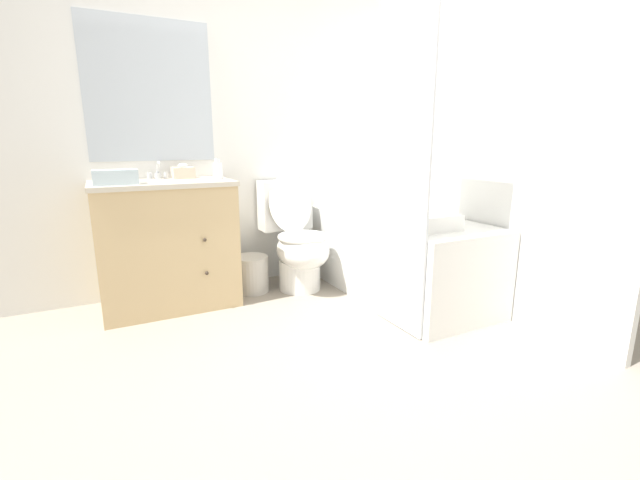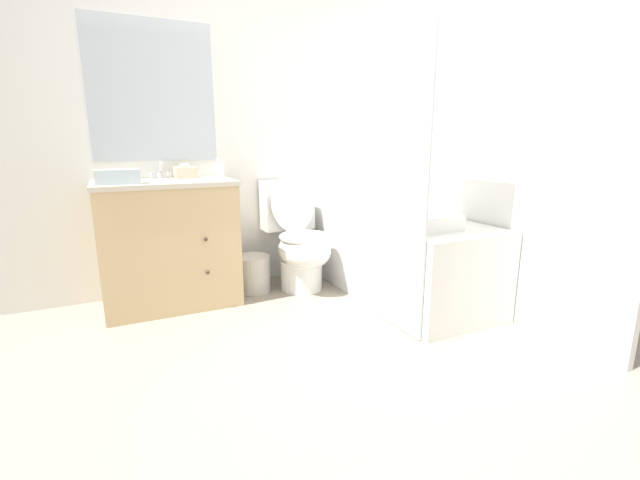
# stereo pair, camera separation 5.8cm
# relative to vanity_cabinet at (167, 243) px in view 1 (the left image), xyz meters

# --- Properties ---
(ground_plane) EXTENTS (14.00, 14.00, 0.00)m
(ground_plane) POSITION_rel_vanity_cabinet_xyz_m (0.72, -1.45, -0.44)
(ground_plane) COLOR gray
(wall_back) EXTENTS (8.00, 0.06, 2.50)m
(wall_back) POSITION_rel_vanity_cabinet_xyz_m (0.71, 0.29, 0.81)
(wall_back) COLOR silver
(wall_back) RESTS_ON ground_plane
(wall_right) EXTENTS (0.05, 2.71, 2.50)m
(wall_right) POSITION_rel_vanity_cabinet_xyz_m (1.90, -0.59, 0.81)
(wall_right) COLOR silver
(wall_right) RESTS_ON ground_plane
(vanity_cabinet) EXTENTS (0.88, 0.55, 0.86)m
(vanity_cabinet) POSITION_rel_vanity_cabinet_xyz_m (0.00, 0.00, 0.00)
(vanity_cabinet) COLOR tan
(vanity_cabinet) RESTS_ON ground_plane
(sink_faucet) EXTENTS (0.14, 0.12, 0.12)m
(sink_faucet) POSITION_rel_vanity_cabinet_xyz_m (-0.00, 0.18, 0.45)
(sink_faucet) COLOR silver
(sink_faucet) RESTS_ON vanity_cabinet
(toilet) EXTENTS (0.40, 0.66, 0.87)m
(toilet) POSITION_rel_vanity_cabinet_xyz_m (0.93, -0.07, -0.07)
(toilet) COLOR white
(toilet) RESTS_ON ground_plane
(bathtub) EXTENTS (0.68, 1.54, 0.58)m
(bathtub) POSITION_rel_vanity_cabinet_xyz_m (1.53, -0.51, -0.15)
(bathtub) COLOR white
(bathtub) RESTS_ON ground_plane
(shower_curtain) EXTENTS (0.02, 0.43, 2.00)m
(shower_curtain) POSITION_rel_vanity_cabinet_xyz_m (1.18, -1.02, 0.57)
(shower_curtain) COLOR white
(shower_curtain) RESTS_ON ground_plane
(wastebasket) EXTENTS (0.26, 0.26, 0.27)m
(wastebasket) POSITION_rel_vanity_cabinet_xyz_m (0.58, -0.00, -0.30)
(wastebasket) COLOR #B7B2A8
(wastebasket) RESTS_ON ground_plane
(tissue_box) EXTENTS (0.14, 0.13, 0.10)m
(tissue_box) POSITION_rel_vanity_cabinet_xyz_m (0.16, 0.14, 0.46)
(tissue_box) COLOR beige
(tissue_box) RESTS_ON vanity_cabinet
(soap_dispenser) EXTENTS (0.06, 0.06, 0.14)m
(soap_dispenser) POSITION_rel_vanity_cabinet_xyz_m (0.36, -0.03, 0.48)
(soap_dispenser) COLOR silver
(soap_dispenser) RESTS_ON vanity_cabinet
(hand_towel_folded) EXTENTS (0.25, 0.13, 0.09)m
(hand_towel_folded) POSITION_rel_vanity_cabinet_xyz_m (-0.28, -0.13, 0.46)
(hand_towel_folded) COLOR silver
(hand_towel_folded) RESTS_ON vanity_cabinet
(bath_towel_folded) EXTENTS (0.35, 0.19, 0.10)m
(bath_towel_folded) POSITION_rel_vanity_cabinet_xyz_m (1.40, -1.02, 0.19)
(bath_towel_folded) COLOR white
(bath_towel_folded) RESTS_ON bathtub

